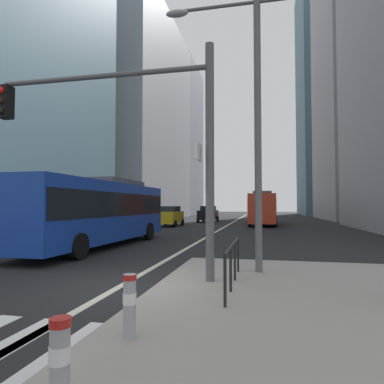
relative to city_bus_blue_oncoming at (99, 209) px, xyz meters
name	(u,v)px	position (x,y,z in m)	size (l,w,h in m)	color
ground_plane	(220,230)	(4.33, 12.75, -1.84)	(160.00, 160.00, 0.00)	black
median_island	(375,312)	(9.83, -8.25, -1.76)	(9.00, 10.00, 0.15)	gray
lane_centre_line	(231,223)	(4.33, 22.75, -1.83)	(0.20, 80.00, 0.01)	beige
office_tower_left_near	(6,16)	(-11.67, 6.82, 15.00)	(10.90, 16.38, 33.68)	slate
office_tower_left_mid	(134,119)	(-11.67, 33.46, 13.70)	(12.29, 25.74, 31.07)	#9E9EA3
office_tower_left_far	(175,141)	(-11.67, 57.99, 14.95)	(10.36, 16.40, 33.56)	gray
office_tower_right_mid	(356,32)	(21.33, 36.29, 25.34)	(10.03, 18.29, 54.35)	#9E9EA3
office_tower_right_far	(326,96)	(21.33, 60.12, 23.65)	(10.79, 17.57, 50.97)	slate
city_bus_blue_oncoming	(99,209)	(0.00, 0.00, 0.00)	(2.87, 11.51, 3.40)	#14389E
sedan_white_oncoming	(28,227)	(-3.24, -0.96, -0.85)	(2.14, 4.35, 1.94)	silver
city_bus_red_receding	(263,207)	(7.90, 20.96, 0.00)	(2.93, 11.79, 3.40)	red
car_oncoming_mid	(208,214)	(1.31, 25.15, -0.85)	(2.20, 4.47, 1.94)	black
car_receding_near	(263,212)	(7.92, 38.26, -0.85)	(2.06, 4.42, 1.94)	#B2A899
car_receding_far	(255,211)	(6.62, 42.03, -0.85)	(2.13, 4.23, 1.94)	maroon
car_oncoming_far	(170,216)	(-1.04, 16.36, -0.85)	(2.06, 4.37, 1.94)	gold
traffic_signal_gantry	(131,126)	(4.43, -6.77, 2.28)	(6.29, 0.65, 6.00)	#515156
street_lamp_post	(258,92)	(7.70, -5.35, 3.45)	(5.50, 0.32, 8.00)	#56565B
bollard_front	(60,360)	(6.02, -12.25, -1.21)	(0.20, 0.20, 0.86)	#99999E
bollard_left	(130,302)	(5.96, -10.50, -1.19)	(0.20, 0.20, 0.89)	#99999E
pedestrian_railing	(233,255)	(7.13, -7.12, -0.99)	(0.06, 3.42, 0.98)	black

